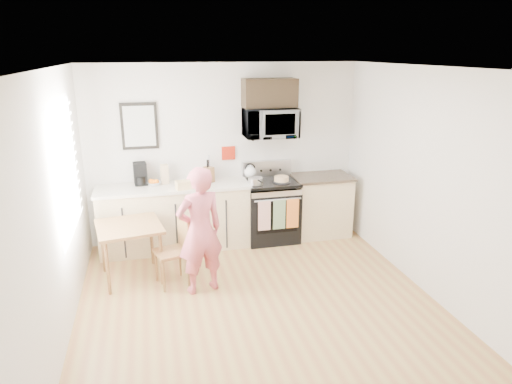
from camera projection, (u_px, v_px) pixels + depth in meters
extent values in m
plane|color=#A16A3E|center=(263.00, 313.00, 5.01)|extent=(4.60, 4.60, 0.00)
cube|color=silver|center=(225.00, 153.00, 6.76)|extent=(4.00, 0.04, 2.60)
cube|color=silver|center=(368.00, 330.00, 2.49)|extent=(4.00, 0.04, 2.60)
cube|color=silver|center=(53.00, 217.00, 4.18)|extent=(0.04, 4.60, 2.60)
cube|color=silver|center=(437.00, 187.00, 5.07)|extent=(0.04, 4.60, 2.60)
cube|color=white|center=(264.00, 68.00, 4.24)|extent=(4.00, 4.60, 0.04)
cube|color=white|center=(65.00, 169.00, 4.85)|extent=(0.02, 1.40, 1.50)
cube|color=white|center=(66.00, 169.00, 4.85)|extent=(0.01, 1.30, 1.40)
cube|color=tan|center=(175.00, 218.00, 6.56)|extent=(2.10, 0.60, 0.90)
cube|color=silver|center=(173.00, 187.00, 6.42)|extent=(2.14, 0.64, 0.04)
cube|color=tan|center=(320.00, 206.00, 7.05)|extent=(0.84, 0.60, 0.90)
cube|color=black|center=(322.00, 177.00, 6.91)|extent=(0.88, 0.64, 0.04)
cube|color=black|center=(271.00, 215.00, 6.87)|extent=(0.76, 0.65, 0.77)
cube|color=black|center=(277.00, 218.00, 6.56)|extent=(0.61, 0.02, 0.45)
cube|color=#BAB9BE|center=(277.00, 196.00, 6.46)|extent=(0.74, 0.02, 0.14)
cylinder|color=#BAB9BE|center=(278.00, 200.00, 6.43)|extent=(0.68, 0.02, 0.02)
cube|color=black|center=(271.00, 182.00, 6.72)|extent=(0.76, 0.65, 0.04)
cube|color=#BAB9BE|center=(267.00, 168.00, 6.93)|extent=(0.76, 0.08, 0.24)
cube|color=silver|center=(264.00, 216.00, 6.45)|extent=(0.18, 0.02, 0.44)
cube|color=#617E54|center=(279.00, 214.00, 6.50)|extent=(0.18, 0.02, 0.44)
cube|color=orange|center=(293.00, 213.00, 6.54)|extent=(0.18, 0.02, 0.44)
imported|color=#BAB9BE|center=(270.00, 123.00, 6.56)|extent=(0.76, 0.51, 0.42)
cube|color=black|center=(269.00, 93.00, 6.48)|extent=(0.76, 0.35, 0.40)
cube|color=black|center=(139.00, 126.00, 6.34)|extent=(0.50, 0.03, 0.65)
cube|color=beige|center=(139.00, 126.00, 6.32)|extent=(0.42, 0.01, 0.56)
cube|color=#AB200E|center=(228.00, 153.00, 6.76)|extent=(0.20, 0.02, 0.20)
imported|color=#BC334E|center=(200.00, 231.00, 5.27)|extent=(0.64, 0.50, 1.53)
cube|color=brown|center=(129.00, 227.00, 5.59)|extent=(0.76, 0.76, 0.04)
cylinder|color=brown|center=(108.00, 268.00, 5.30)|extent=(0.04, 0.04, 0.67)
cylinder|color=brown|center=(161.00, 259.00, 5.53)|extent=(0.04, 0.04, 0.67)
cylinder|color=brown|center=(103.00, 248.00, 5.85)|extent=(0.04, 0.04, 0.67)
cylinder|color=brown|center=(152.00, 240.00, 6.08)|extent=(0.04, 0.04, 0.67)
cube|color=brown|center=(171.00, 252.00, 5.52)|extent=(0.45, 0.45, 0.04)
cube|color=brown|center=(184.00, 232.00, 5.53)|extent=(0.13, 0.36, 0.44)
cube|color=#520E15|center=(186.00, 231.00, 5.54)|extent=(0.14, 0.33, 0.37)
cylinder|color=brown|center=(164.00, 277.00, 5.39)|extent=(0.03, 0.03, 0.40)
cylinder|color=brown|center=(189.00, 271.00, 5.53)|extent=(0.03, 0.03, 0.40)
cylinder|color=brown|center=(156.00, 266.00, 5.65)|extent=(0.03, 0.03, 0.40)
cylinder|color=brown|center=(180.00, 261.00, 5.79)|extent=(0.03, 0.03, 0.40)
cube|color=brown|center=(209.00, 174.00, 6.56)|extent=(0.16, 0.17, 0.22)
cylinder|color=#AB200E|center=(209.00, 174.00, 6.71)|extent=(0.12, 0.12, 0.15)
imported|color=white|center=(154.00, 183.00, 6.42)|extent=(0.25, 0.25, 0.05)
cube|color=tan|center=(165.00, 174.00, 6.47)|extent=(0.11, 0.11, 0.27)
cube|color=black|center=(140.00, 174.00, 6.43)|extent=(0.19, 0.23, 0.31)
cylinder|color=black|center=(141.00, 181.00, 6.36)|extent=(0.12, 0.12, 0.12)
cube|color=#DAC272|center=(187.00, 184.00, 6.26)|extent=(0.33, 0.20, 0.11)
cylinder|color=black|center=(281.00, 182.00, 6.63)|extent=(0.26, 0.26, 0.01)
cylinder|color=tan|center=(281.00, 179.00, 6.62)|extent=(0.21, 0.21, 0.07)
sphere|color=white|center=(250.00, 172.00, 6.82)|extent=(0.18, 0.18, 0.18)
cone|color=white|center=(250.00, 166.00, 6.79)|extent=(0.06, 0.06, 0.06)
torus|color=black|center=(250.00, 169.00, 6.80)|extent=(0.16, 0.02, 0.16)
cylinder|color=#BAB9BE|center=(255.00, 181.00, 6.49)|extent=(0.21, 0.21, 0.10)
cylinder|color=black|center=(260.00, 181.00, 6.34)|extent=(0.05, 0.19, 0.02)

